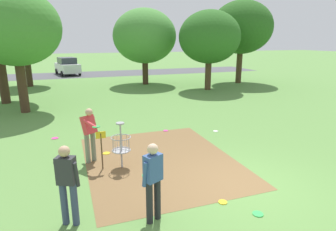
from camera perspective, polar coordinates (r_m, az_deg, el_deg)
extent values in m
plane|color=#5B8942|center=(7.85, 15.51, -13.46)|extent=(160.00, 160.00, 0.00)
cube|color=brown|center=(9.07, -1.64, -8.86)|extent=(4.48, 5.55, 0.01)
cylinder|color=#9E9EA3|center=(8.40, -9.40, -6.11)|extent=(0.05, 0.05, 1.35)
cylinder|color=#9E9EA3|center=(8.18, -9.60, -1.56)|extent=(0.24, 0.24, 0.04)
torus|color=#9E9EA3|center=(8.31, -9.48, -4.33)|extent=(0.58, 0.58, 0.02)
torus|color=#9E9EA3|center=(8.45, -9.36, -6.90)|extent=(0.55, 0.55, 0.03)
cylinder|color=#9E9EA3|center=(8.45, -9.35, -7.02)|extent=(0.48, 0.48, 0.02)
cylinder|color=gray|center=(8.41, -7.82, -5.46)|extent=(0.01, 0.01, 0.40)
cylinder|color=gray|center=(8.54, -8.31, -5.18)|extent=(0.01, 0.01, 0.40)
cylinder|color=gray|center=(8.60, -9.21, -5.07)|extent=(0.01, 0.01, 0.40)
cylinder|color=gray|center=(8.57, -10.18, -5.17)|extent=(0.01, 0.01, 0.40)
cylinder|color=gray|center=(8.48, -10.87, -5.44)|extent=(0.01, 0.01, 0.40)
cylinder|color=gray|center=(8.34, -11.03, -5.79)|extent=(0.01, 0.01, 0.40)
cylinder|color=gray|center=(8.22, -10.57, -6.09)|extent=(0.01, 0.01, 0.40)
cylinder|color=gray|center=(8.15, -9.64, -6.21)|extent=(0.01, 0.01, 0.40)
cylinder|color=gray|center=(8.18, -8.62, -6.11)|extent=(0.01, 0.01, 0.40)
cylinder|color=gray|center=(8.28, -7.92, -5.81)|extent=(0.01, 0.01, 0.40)
cylinder|color=#4C3823|center=(8.47, -13.17, -7.03)|extent=(0.04, 0.04, 1.10)
cube|color=gold|center=(8.30, -13.37, -3.83)|extent=(0.28, 0.03, 0.20)
cylinder|color=#384260|center=(6.37, -20.12, -16.28)|extent=(0.14, 0.14, 0.92)
cylinder|color=#384260|center=(6.28, -18.25, -16.58)|extent=(0.14, 0.14, 0.92)
cube|color=#2D2D33|center=(5.98, -19.81, -10.34)|extent=(0.42, 0.36, 0.56)
sphere|color=tan|center=(5.83, -20.15, -6.77)|extent=(0.22, 0.22, 0.22)
cylinder|color=#2D2D33|center=(6.11, -21.27, -10.78)|extent=(0.15, 0.19, 0.55)
cylinder|color=#2D2D33|center=(5.95, -17.99, -11.19)|extent=(0.15, 0.19, 0.55)
cylinder|color=red|center=(6.22, -18.88, -11.59)|extent=(0.22, 0.22, 0.02)
cylinder|color=#232328|center=(6.05, -3.74, -17.10)|extent=(0.14, 0.14, 0.92)
cylinder|color=#232328|center=(6.17, -2.14, -16.36)|extent=(0.14, 0.14, 0.92)
cube|color=#385693|center=(5.75, -3.03, -10.45)|extent=(0.42, 0.35, 0.56)
sphere|color=beige|center=(5.59, -3.09, -6.74)|extent=(0.22, 0.22, 0.22)
cylinder|color=#385693|center=(5.69, -4.60, -11.70)|extent=(0.15, 0.19, 0.55)
cylinder|color=#385693|center=(5.92, -1.77, -10.58)|extent=(0.15, 0.19, 0.55)
cylinder|color=green|center=(5.98, -4.18, -11.90)|extent=(0.22, 0.22, 0.02)
cylinder|color=slate|center=(9.15, -14.77, -6.07)|extent=(0.14, 0.14, 0.92)
cylinder|color=slate|center=(9.03, -15.89, -6.44)|extent=(0.14, 0.14, 0.92)
cube|color=#D1383D|center=(8.85, -15.65, -1.78)|extent=(0.51, 0.51, 0.60)
sphere|color=tan|center=(8.70, -15.60, 0.67)|extent=(0.22, 0.22, 0.22)
cylinder|color=#D1383D|center=(8.50, -15.39, -1.63)|extent=(0.38, 0.55, 0.21)
cylinder|color=green|center=(8.29, -14.23, -2.19)|extent=(0.22, 0.22, 0.02)
cylinder|color=#D1383D|center=(9.07, -15.52, -1.05)|extent=(0.33, 0.45, 0.37)
cylinder|color=#E53D99|center=(11.81, -0.47, -3.06)|extent=(0.20, 0.20, 0.02)
cylinder|color=gold|center=(7.02, 10.95, -16.71)|extent=(0.21, 0.21, 0.02)
cylinder|color=green|center=(6.80, 17.61, -18.33)|extent=(0.23, 0.23, 0.02)
cylinder|color=white|center=(11.91, 9.54, -3.12)|extent=(0.20, 0.20, 0.02)
cylinder|color=gold|center=(9.75, -12.27, -7.42)|extent=(0.25, 0.25, 0.02)
cylinder|color=#E53D99|center=(11.76, -21.78, -4.25)|extent=(0.26, 0.26, 0.02)
cylinder|color=#422D1E|center=(16.40, -27.21, 5.05)|extent=(0.46, 0.46, 2.61)
ellipsoid|color=#428433|center=(16.24, -28.49, 15.36)|extent=(4.41, 4.41, 3.74)
cylinder|color=#422D1E|center=(19.34, -30.23, 6.23)|extent=(0.50, 0.50, 2.81)
cylinder|color=#4C3823|center=(25.80, 14.08, 9.43)|extent=(0.49, 0.49, 2.75)
ellipsoid|color=#285B1E|center=(25.71, 14.56, 16.79)|extent=(5.16, 5.16, 4.38)
cylinder|color=#422D1E|center=(24.35, -4.58, 8.66)|extent=(0.49, 0.49, 2.02)
ellipsoid|color=#4C8E3D|center=(24.21, -4.73, 15.62)|extent=(5.18, 5.18, 4.40)
cylinder|color=#422D1E|center=(25.65, -26.16, 7.53)|extent=(0.46, 0.46, 2.04)
ellipsoid|color=#38752D|center=(25.51, -26.87, 13.53)|extent=(4.48, 4.48, 3.81)
cylinder|color=#4C3823|center=(21.80, 8.06, 8.04)|extent=(0.46, 0.46, 2.18)
ellipsoid|color=#2D6623|center=(21.65, 8.33, 15.35)|extent=(4.49, 4.49, 3.82)
cube|color=#4C4C51|center=(32.83, -12.33, 8.22)|extent=(36.00, 6.00, 0.01)
cube|color=silver|center=(32.83, -19.54, 9.03)|extent=(2.70, 4.50, 0.90)
cube|color=#2D333D|center=(32.77, -19.66, 10.36)|extent=(2.04, 2.49, 0.64)
cylinder|color=black|center=(33.95, -21.48, 8.26)|extent=(0.31, 0.63, 0.60)
cylinder|color=black|center=(34.35, -18.52, 8.58)|extent=(0.31, 0.63, 0.60)
cylinder|color=black|center=(31.42, -20.51, 7.88)|extent=(0.31, 0.63, 0.60)
cylinder|color=black|center=(31.84, -17.33, 8.23)|extent=(0.31, 0.63, 0.60)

